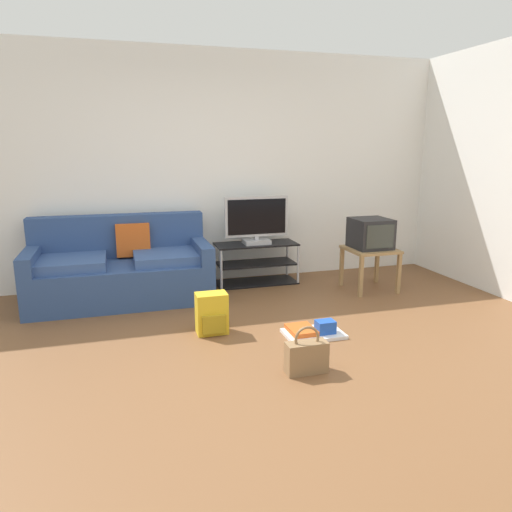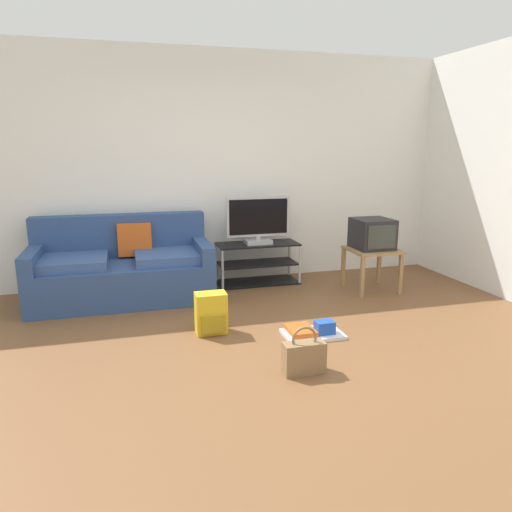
# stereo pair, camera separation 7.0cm
# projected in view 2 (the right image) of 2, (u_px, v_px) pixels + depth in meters

# --- Properties ---
(ground_plane) EXTENTS (9.00, 9.80, 0.02)m
(ground_plane) POSITION_uv_depth(u_px,v_px,m) (256.00, 364.00, 3.63)
(ground_plane) COLOR brown
(wall_back) EXTENTS (9.00, 0.10, 2.70)m
(wall_back) POSITION_uv_depth(u_px,v_px,m) (201.00, 169.00, 5.63)
(wall_back) COLOR white
(wall_back) RESTS_ON ground_plane
(couch) EXTENTS (1.86, 0.90, 0.88)m
(couch) POSITION_uv_depth(u_px,v_px,m) (122.00, 269.00, 5.11)
(couch) COLOR navy
(couch) RESTS_ON ground_plane
(tv_stand) EXTENTS (0.96, 0.41, 0.49)m
(tv_stand) POSITION_uv_depth(u_px,v_px,m) (258.00, 263.00, 5.71)
(tv_stand) COLOR black
(tv_stand) RESTS_ON ground_plane
(flat_tv) EXTENTS (0.76, 0.22, 0.56)m
(flat_tv) POSITION_uv_depth(u_px,v_px,m) (258.00, 221.00, 5.57)
(flat_tv) COLOR #B2B2B7
(flat_tv) RESTS_ON tv_stand
(side_table) EXTENTS (0.53, 0.53, 0.49)m
(side_table) POSITION_uv_depth(u_px,v_px,m) (372.00, 255.00, 5.40)
(side_table) COLOR #9E7A4C
(side_table) RESTS_ON ground_plane
(crt_tv) EXTENTS (0.40, 0.42, 0.33)m
(crt_tv) POSITION_uv_depth(u_px,v_px,m) (372.00, 234.00, 5.36)
(crt_tv) COLOR #232326
(crt_tv) RESTS_ON side_table
(backpack) EXTENTS (0.27, 0.25, 0.36)m
(backpack) POSITION_uv_depth(u_px,v_px,m) (211.00, 313.00, 4.19)
(backpack) COLOR gold
(backpack) RESTS_ON ground_plane
(handbag) EXTENTS (0.31, 0.12, 0.36)m
(handbag) POSITION_uv_depth(u_px,v_px,m) (304.00, 356.00, 3.45)
(handbag) COLOR olive
(handbag) RESTS_ON ground_plane
(floor_tray) EXTENTS (0.51, 0.34, 0.14)m
(floor_tray) POSITION_uv_depth(u_px,v_px,m) (312.00, 332.00, 4.14)
(floor_tray) COLOR silver
(floor_tray) RESTS_ON ground_plane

